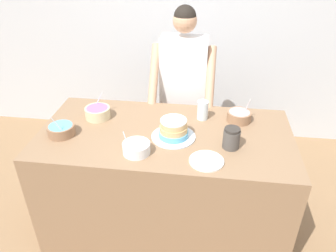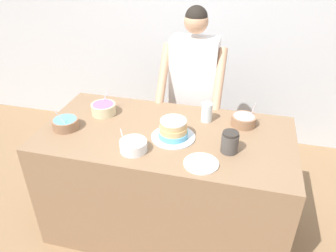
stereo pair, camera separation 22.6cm
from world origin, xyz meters
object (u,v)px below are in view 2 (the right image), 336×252
Objects in this scene: person_baker at (193,83)px; cake at (173,130)px; drinking_glass at (207,112)px; ceramic_plate at (201,163)px; frosting_bowl_purple at (104,108)px; frosting_bowl_white at (133,145)px; frosting_bowl_pink at (244,120)px; frosting_bowl_blue at (66,123)px; stoneware_jar at (230,142)px.

cake is (0.01, -0.79, -0.02)m from person_baker.
cake is 2.12× the size of drinking_glass.
drinking_glass reaches higher than ceramic_plate.
frosting_bowl_purple is 1.06× the size of frosting_bowl_white.
frosting_bowl_pink is 1.01× the size of frosting_bowl_white.
frosting_bowl_white is 0.94× the size of frosting_bowl_blue.
person_baker is 8.70× the size of frosting_bowl_purple.
frosting_bowl_blue is (-0.57, 0.15, -0.00)m from frosting_bowl_white.
ceramic_plate is (0.24, -0.25, -0.05)m from cake.
frosting_bowl_pink is (0.46, 0.29, -0.02)m from cake.
ceramic_plate is 1.50× the size of stoneware_jar.
frosting_bowl_white is at bearing -101.86° from person_baker.
frosting_bowl_purple reaches higher than ceramic_plate.
frosting_bowl_blue reaches higher than frosting_bowl_white.
frosting_bowl_white reaches higher than stoneware_jar.
frosting_bowl_blue reaches higher than drinking_glass.
drinking_glass is at bearing 51.29° from frosting_bowl_white.
frosting_bowl_blue is 0.87× the size of ceramic_plate.
person_baker is at bearing 114.80° from stoneware_jar.
person_baker is 0.95m from stoneware_jar.
drinking_glass is at bearing -179.26° from frosting_bowl_pink.
frosting_bowl_white is at bearing -135.09° from cake.
frosting_bowl_pink is 0.28m from drinking_glass.
frosting_bowl_white is 0.46m from ceramic_plate.
frosting_bowl_white is (-0.22, -0.22, -0.02)m from cake.
person_baker is 8.67× the size of frosting_bowl_blue.
cake is 0.31m from frosting_bowl_white.
frosting_bowl_white is 1.23× the size of stoneware_jar.
cake is 1.63× the size of frosting_bowl_purple.
cake is 0.79m from frosting_bowl_blue.
frosting_bowl_blue is at bearing -163.90° from frosting_bowl_pink.
person_baker is 0.68m from frosting_bowl_pink.
frosting_bowl_pink is at bearing 16.10° from frosting_bowl_blue.
ceramic_plate is at bearing -28.12° from frosting_bowl_purple.
person_baker is 1.16m from frosting_bowl_blue.
cake is 0.40m from stoneware_jar.
ceramic_plate is at bearing -84.78° from drinking_glass.
cake is 0.64m from frosting_bowl_purple.
person_baker reaches higher than drinking_glass.
frosting_bowl_white is 0.63m from stoneware_jar.
frosting_bowl_pink is at bearing 32.31° from cake.
cake is at bearing -18.20° from frosting_bowl_purple.
frosting_bowl_purple is 0.81m from drinking_glass.
person_baker is 9.13× the size of frosting_bowl_pink.
frosting_bowl_pink is at bearing 67.55° from ceramic_plate.
stoneware_jar is at bearing -60.63° from drinking_glass.
cake is 1.41× the size of ceramic_plate.
frosting_bowl_pink reaches higher than cake.
stoneware_jar is at bearing 49.67° from ceramic_plate.
drinking_glass is at bearing -68.74° from person_baker.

